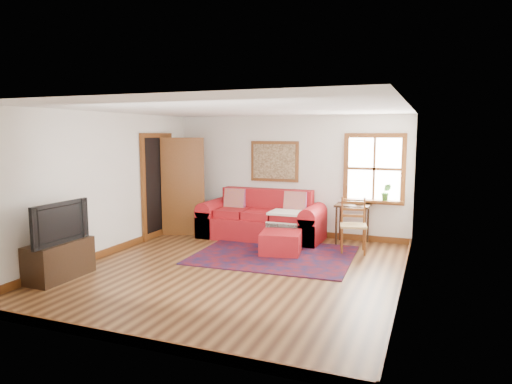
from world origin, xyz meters
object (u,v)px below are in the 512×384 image
at_px(red_leather_sofa, 262,222).
at_px(side_table, 353,211).
at_px(red_ottoman, 281,243).
at_px(media_cabinet, 60,260).
at_px(ladder_back_chair, 353,223).

relative_size(red_leather_sofa, side_table, 3.25).
height_order(red_ottoman, media_cabinet, media_cabinet).
xyz_separation_m(red_ottoman, media_cabinet, (-2.61, -2.52, 0.08)).
height_order(red_ottoman, side_table, side_table).
bearing_deg(media_cabinet, red_ottoman, 44.00).
xyz_separation_m(red_ottoman, side_table, (1.05, 1.23, 0.45)).
height_order(red_leather_sofa, side_table, red_leather_sofa).
bearing_deg(red_leather_sofa, side_table, 5.42).
height_order(ladder_back_chair, media_cabinet, ladder_back_chair).
bearing_deg(media_cabinet, side_table, 45.68).
distance_m(side_table, media_cabinet, 5.25).
bearing_deg(red_leather_sofa, media_cabinet, -117.45).
bearing_deg(ladder_back_chair, side_table, 100.83).
distance_m(red_ottoman, ladder_back_chair, 1.37).
xyz_separation_m(red_leather_sofa, ladder_back_chair, (1.92, -0.44, 0.21)).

